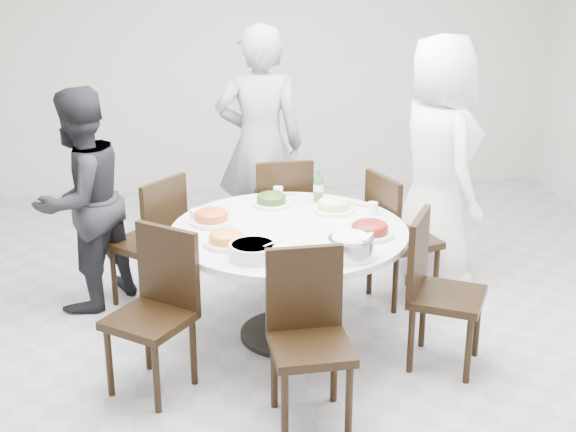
{
  "coord_description": "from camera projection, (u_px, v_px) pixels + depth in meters",
  "views": [
    {
      "loc": [
        -0.61,
        -4.86,
        2.54
      ],
      "look_at": [
        -0.03,
        -0.14,
        0.82
      ],
      "focal_mm": 50.0,
      "sensor_mm": 36.0,
      "label": 1
    }
  ],
  "objects": [
    {
      "name": "wall_back",
      "position": [
        252.0,
        51.0,
        7.79
      ],
      "size": [
        6.0,
        0.01,
        2.8
      ],
      "primitive_type": "cube",
      "color": "beige",
      "rests_on": "ground"
    },
    {
      "name": "dining_table",
      "position": [
        289.0,
        283.0,
        5.16
      ],
      "size": [
        1.5,
        1.5,
        0.75
      ],
      "primitive_type": "cylinder",
      "color": "white",
      "rests_on": "floor"
    },
    {
      "name": "floor",
      "position": [
        290.0,
        322.0,
        5.47
      ],
      "size": [
        6.0,
        6.0,
        0.01
      ],
      "primitive_type": "cube",
      "color": "#AAAAAE",
      "rests_on": "ground"
    },
    {
      "name": "chair_ne",
      "position": [
        404.0,
        237.0,
        5.65
      ],
      "size": [
        0.53,
        0.53,
        0.95
      ],
      "primitive_type": "cube",
      "rotation": [
        0.0,
        0.0,
        1.89
      ],
      "color": "black",
      "rests_on": "floor"
    },
    {
      "name": "diner_left",
      "position": [
        81.0,
        200.0,
        5.47
      ],
      "size": [
        0.94,
        0.96,
        1.56
      ],
      "primitive_type": "imported",
      "rotation": [
        0.0,
        0.0,
        4.03
      ],
      "color": "black",
      "rests_on": "floor"
    },
    {
      "name": "dish_redbrown",
      "position": [
        370.0,
        230.0,
        4.91
      ],
      "size": [
        0.29,
        0.29,
        0.07
      ],
      "primitive_type": "cylinder",
      "color": "white",
      "rests_on": "dining_table"
    },
    {
      "name": "rice_bowl",
      "position": [
        351.0,
        248.0,
        4.59
      ],
      "size": [
        0.27,
        0.27,
        0.12
      ],
      "primitive_type": "cylinder",
      "color": "silver",
      "rests_on": "dining_table"
    },
    {
      "name": "chair_nw",
      "position": [
        146.0,
        240.0,
        5.6
      ],
      "size": [
        0.59,
        0.59,
        0.95
      ],
      "primitive_type": "cube",
      "rotation": [
        0.0,
        0.0,
        3.99
      ],
      "color": "black",
      "rests_on": "floor"
    },
    {
      "name": "chopsticks",
      "position": [
        282.0,
        195.0,
        5.66
      ],
      "size": [
        0.24,
        0.04,
        0.01
      ],
      "primitive_type": null,
      "color": "tan",
      "rests_on": "dining_table"
    },
    {
      "name": "dish_orange",
      "position": [
        212.0,
        218.0,
        5.12
      ],
      "size": [
        0.27,
        0.27,
        0.07
      ],
      "primitive_type": "cylinder",
      "color": "white",
      "rests_on": "dining_table"
    },
    {
      "name": "beverage_bottle",
      "position": [
        318.0,
        185.0,
        5.5
      ],
      "size": [
        0.07,
        0.07,
        0.23
      ],
      "primitive_type": "cylinder",
      "color": "#296733",
      "rests_on": "dining_table"
    },
    {
      "name": "soup_bowl",
      "position": [
        253.0,
        251.0,
        4.59
      ],
      "size": [
        0.28,
        0.28,
        0.09
      ],
      "primitive_type": "cylinder",
      "color": "white",
      "rests_on": "dining_table"
    },
    {
      "name": "diner_middle",
      "position": [
        260.0,
        145.0,
        6.23
      ],
      "size": [
        0.72,
        0.5,
        1.88
      ],
      "primitive_type": "imported",
      "rotation": [
        0.0,
        0.0,
        3.06
      ],
      "color": "black",
      "rests_on": "floor"
    },
    {
      "name": "tea_cups",
      "position": [
        272.0,
        191.0,
        5.63
      ],
      "size": [
        0.07,
        0.07,
        0.08
      ],
      "primitive_type": "cylinder",
      "color": "white",
      "rests_on": "dining_table"
    },
    {
      "name": "chair_n",
      "position": [
        280.0,
        215.0,
        6.08
      ],
      "size": [
        0.45,
        0.45,
        0.95
      ],
      "primitive_type": "cube",
      "rotation": [
        0.0,
        0.0,
        3.21
      ],
      "color": "black",
      "rests_on": "floor"
    },
    {
      "name": "chair_se",
      "position": [
        448.0,
        293.0,
        4.79
      ],
      "size": [
        0.57,
        0.57,
        0.95
      ],
      "primitive_type": "cube",
      "rotation": [
        0.0,
        0.0,
        7.37
      ],
      "color": "black",
      "rests_on": "floor"
    },
    {
      "name": "wall_front",
      "position": [
        426.0,
        369.0,
        2.19
      ],
      "size": [
        6.0,
        0.01,
        2.8
      ],
      "primitive_type": "cube",
      "color": "beige",
      "rests_on": "ground"
    },
    {
      "name": "chair_sw",
      "position": [
        149.0,
        316.0,
        4.51
      ],
      "size": [
        0.59,
        0.59,
        0.95
      ],
      "primitive_type": "cube",
      "rotation": [
        0.0,
        0.0,
        5.64
      ],
      "color": "black",
      "rests_on": "floor"
    },
    {
      "name": "dish_greens",
      "position": [
        271.0,
        201.0,
        5.45
      ],
      "size": [
        0.26,
        0.26,
        0.07
      ],
      "primitive_type": "cylinder",
      "color": "white",
      "rests_on": "dining_table"
    },
    {
      "name": "chair_s",
      "position": [
        311.0,
        344.0,
        4.21
      ],
      "size": [
        0.44,
        0.44,
        0.95
      ],
      "primitive_type": "cube",
      "rotation": [
        0.0,
        0.0,
        6.34
      ],
      "color": "black",
      "rests_on": "floor"
    },
    {
      "name": "dish_tofu",
      "position": [
        226.0,
        240.0,
        4.77
      ],
      "size": [
        0.26,
        0.26,
        0.07
      ],
      "primitive_type": "cylinder",
      "color": "white",
      "rests_on": "dining_table"
    },
    {
      "name": "dish_pale",
      "position": [
        333.0,
        206.0,
        5.33
      ],
      "size": [
        0.27,
        0.27,
        0.07
      ],
      "primitive_type": "cylinder",
      "color": "white",
      "rests_on": "dining_table"
    },
    {
      "name": "diner_right",
      "position": [
        438.0,
        162.0,
        5.84
      ],
      "size": [
        0.74,
        0.99,
        1.85
      ],
      "primitive_type": "imported",
      "rotation": [
        0.0,
        0.0,
        1.75
      ],
      "color": "white",
      "rests_on": "floor"
    }
  ]
}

